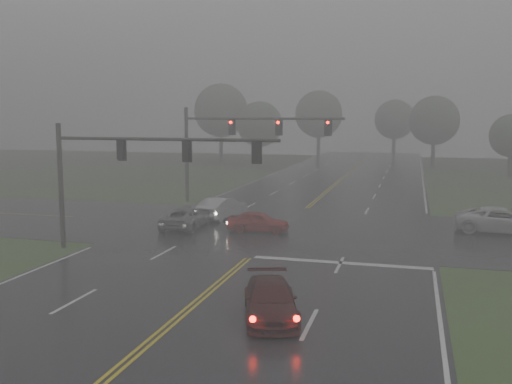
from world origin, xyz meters
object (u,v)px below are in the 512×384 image
(signal_gantry_far, at_px, (233,136))
(sedan_maroon, at_px, (270,318))
(car_grey, at_px, (186,228))
(sedan_red, at_px, (258,232))
(pickup_white, at_px, (501,233))
(signal_gantry_near, at_px, (123,162))
(sedan_silver, at_px, (222,219))

(signal_gantry_far, bearing_deg, sedan_maroon, -69.46)
(car_grey, relative_size, signal_gantry_far, 0.36)
(sedan_maroon, xyz_separation_m, signal_gantry_far, (-9.32, 24.88, 5.38))
(sedan_red, relative_size, car_grey, 0.79)
(sedan_maroon, distance_m, pickup_white, 20.44)
(signal_gantry_near, height_order, signal_gantry_far, signal_gantry_far)
(car_grey, relative_size, signal_gantry_near, 0.39)
(sedan_maroon, xyz_separation_m, sedan_silver, (-7.90, 17.97, 0.00))
(signal_gantry_near, bearing_deg, sedan_red, 51.60)
(sedan_maroon, xyz_separation_m, sedan_red, (-4.30, 14.20, 0.00))
(sedan_silver, relative_size, signal_gantry_far, 0.34)
(pickup_white, bearing_deg, sedan_silver, 92.12)
(car_grey, distance_m, pickup_white, 19.24)
(car_grey, height_order, signal_gantry_near, signal_gantry_near)
(sedan_maroon, relative_size, car_grey, 0.92)
(sedan_silver, relative_size, pickup_white, 0.82)
(sedan_maroon, bearing_deg, car_grey, 104.57)
(sedan_maroon, height_order, signal_gantry_near, signal_gantry_near)
(signal_gantry_near, distance_m, signal_gantry_far, 17.38)
(sedan_red, distance_m, signal_gantry_near, 9.70)
(sedan_red, distance_m, pickup_white, 14.64)
(sedan_maroon, relative_size, signal_gantry_far, 0.33)
(pickup_white, distance_m, signal_gantry_far, 21.11)
(sedan_red, height_order, sedan_silver, sedan_silver)
(signal_gantry_far, bearing_deg, signal_gantry_near, -90.88)
(sedan_maroon, bearing_deg, sedan_silver, 96.00)
(pickup_white, height_order, signal_gantry_near, signal_gantry_near)
(car_grey, relative_size, pickup_white, 0.87)
(signal_gantry_near, bearing_deg, car_grey, 85.23)
(sedan_silver, distance_m, signal_gantry_near, 11.56)
(sedan_silver, bearing_deg, signal_gantry_far, -66.32)
(sedan_silver, distance_m, pickup_white, 17.77)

